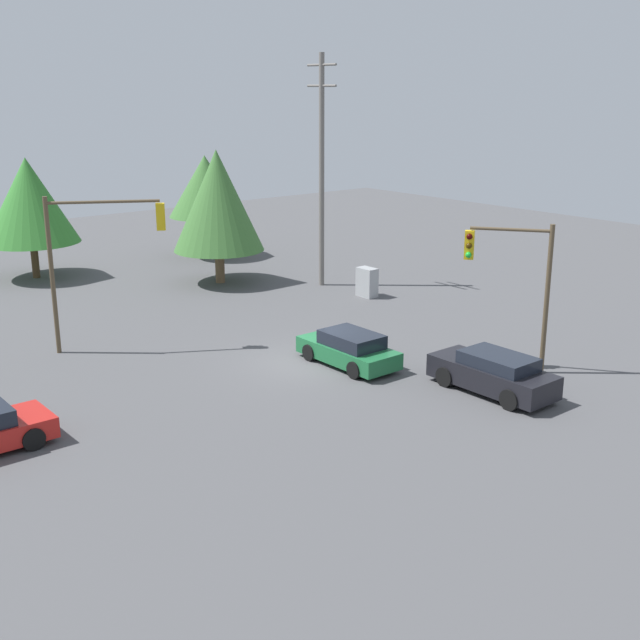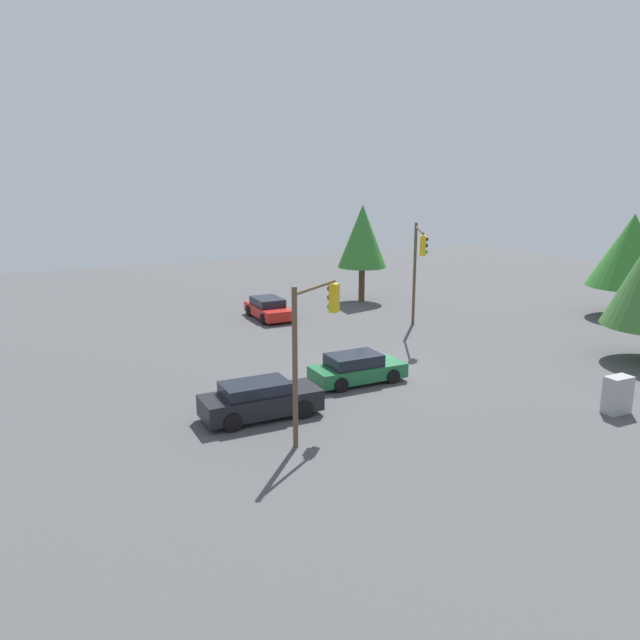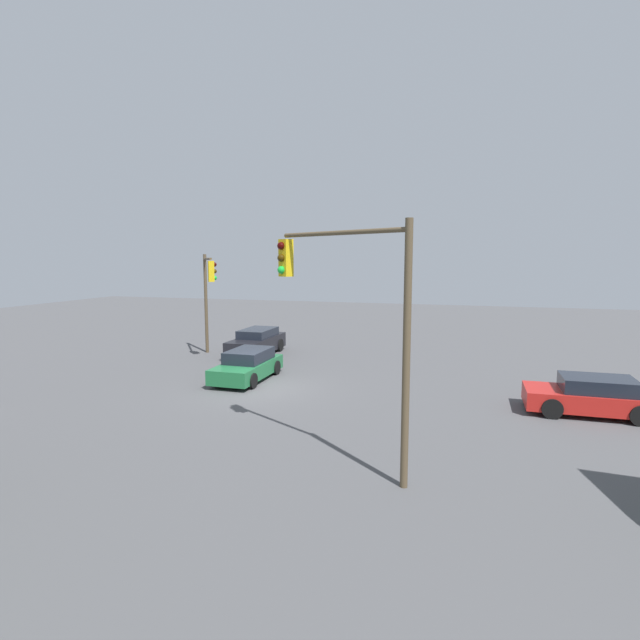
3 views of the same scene
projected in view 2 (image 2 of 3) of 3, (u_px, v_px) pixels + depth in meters
ground_plane at (367, 372)px, 29.22m from camera, size 80.00×80.00×0.00m
sedan_green at (357, 369)px, 27.60m from camera, size 4.19×1.88×1.32m
sedan_dark at (260, 400)px, 23.60m from camera, size 4.54×1.86×1.43m
sedan_red at (269, 309)px, 39.75m from camera, size 1.98×4.19×1.31m
traffic_signal_main at (312, 332)px, 21.41m from camera, size 2.63×2.01×5.54m
traffic_signal_cross at (418, 259)px, 35.61m from camera, size 2.41×4.00×6.21m
electrical_cabinet at (617, 395)px, 24.05m from camera, size 1.04×0.63×1.47m
tree_behind at (631, 251)px, 39.49m from camera, size 5.13×5.13×6.59m
tree_left at (362, 236)px, 44.19m from camera, size 3.50×3.50×6.91m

